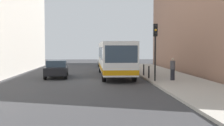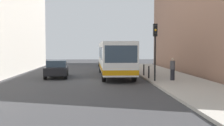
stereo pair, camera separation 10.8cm
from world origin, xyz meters
name	(u,v)px [view 2 (the right image)]	position (x,y,z in m)	size (l,w,h in m)	color
ground_plane	(105,81)	(0.00, 0.00, 0.00)	(80.00, 80.00, 0.00)	#38383A
sidewalk	(175,80)	(5.40, 0.00, 0.07)	(4.40, 40.00, 0.15)	#ADA89E
bus	(115,57)	(0.98, 3.69, 1.73)	(2.62, 11.04, 3.00)	white
car_beside_bus	(57,68)	(-4.03, 2.95, 0.78)	(2.12, 4.52, 1.48)	black
car_behind_bus	(106,61)	(0.66, 15.17, 0.78)	(2.00, 4.46, 1.48)	silver
traffic_light	(155,41)	(3.55, -1.19, 3.01)	(0.28, 0.33, 4.10)	black
bollard_near	(149,72)	(3.45, 0.55, 0.62)	(0.11, 0.11, 0.95)	black
bollard_mid	(144,70)	(3.45, 2.76, 0.62)	(0.11, 0.11, 0.95)	black
pedestrian_near_signal	(173,69)	(4.94, -0.84, 0.96)	(0.38, 0.38, 1.64)	#26262D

